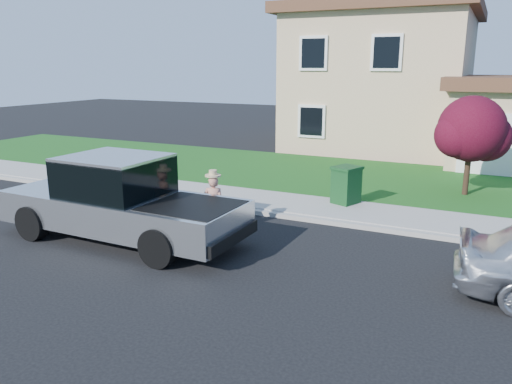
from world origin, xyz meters
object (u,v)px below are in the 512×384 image
(pickup_truck, at_px, (121,202))
(trash_bin, at_px, (346,185))
(ornamental_tree, at_px, (472,132))
(woman, at_px, (214,204))

(pickup_truck, xyz_separation_m, trash_bin, (4.08, 5.01, -0.25))
(pickup_truck, height_order, ornamental_tree, ornamental_tree)
(pickup_truck, height_order, woman, pickup_truck)
(woman, relative_size, trash_bin, 1.48)
(woman, xyz_separation_m, ornamental_tree, (5.46, 6.48, 1.32))
(pickup_truck, relative_size, woman, 3.86)
(pickup_truck, xyz_separation_m, woman, (1.75, 1.35, -0.18))
(pickup_truck, bearing_deg, trash_bin, 52.06)
(woman, height_order, ornamental_tree, ornamental_tree)
(woman, xyz_separation_m, trash_bin, (2.33, 3.66, -0.06))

